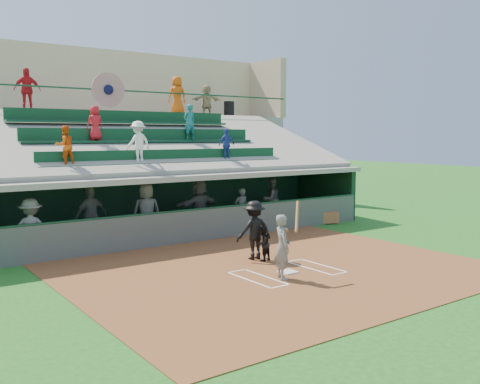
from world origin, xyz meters
TOP-DOWN VIEW (x-y plane):
  - ground at (0.00, 0.00)m, footprint 100.00×100.00m
  - dirt_slab at (0.00, 0.50)m, footprint 11.00×9.00m
  - home_plate at (0.00, 0.00)m, footprint 0.43×0.43m
  - batters_box_chalk at (0.00, 0.00)m, footprint 2.65×1.85m
  - dugout_floor at (0.00, 6.75)m, footprint 16.00×3.50m
  - concourse_slab at (0.00, 13.50)m, footprint 20.00×3.00m
  - grandstand at (-0.01, 10.51)m, footprint 20.40×10.40m
  - batter_at_plate at (-0.54, -0.40)m, footprint 0.92×0.77m
  - catcher at (0.27, 1.41)m, footprint 0.56×0.48m
  - home_umpire at (0.21, 1.75)m, footprint 1.19×0.78m
  - dugout_bench at (-0.21, 8.07)m, footprint 14.49×6.76m
  - dugout_player_a at (-5.12, 5.40)m, footprint 1.30×0.99m
  - dugout_player_b at (-2.94, 6.46)m, footprint 1.21×0.72m
  - dugout_player_c at (-1.12, 6.08)m, footprint 1.08×0.84m
  - dugout_player_d at (1.13, 6.32)m, footprint 1.92×0.93m
  - dugout_player_e at (2.90, 6.10)m, footprint 0.60×0.42m
  - dugout_player_f at (4.97, 6.83)m, footprint 0.91×0.73m
  - trash_bin at (7.14, 13.06)m, footprint 0.55×0.55m
  - concourse_staff_a at (-3.22, 12.59)m, footprint 1.11×0.63m
  - concourse_staff_b at (3.58, 12.27)m, footprint 0.96×0.68m
  - concourse_staff_c at (5.78, 13.13)m, footprint 1.58×0.96m

SIDE VIEW (x-z plane):
  - ground at x=0.00m, z-range 0.00..0.00m
  - dirt_slab at x=0.00m, z-range 0.00..0.02m
  - dugout_floor at x=0.00m, z-range 0.00..0.04m
  - batters_box_chalk at x=0.00m, z-range 0.02..0.03m
  - home_plate at x=0.00m, z-range 0.02..0.05m
  - dugout_bench at x=-0.21m, z-range 0.04..0.51m
  - catcher at x=0.27m, z-range 0.02..1.03m
  - dugout_player_e at x=2.90m, z-range 0.04..1.60m
  - batter_at_plate at x=-0.54m, z-range -0.12..1.83m
  - home_umpire at x=0.21m, z-range 0.02..1.74m
  - dugout_player_a at x=-5.12m, z-range 0.04..1.82m
  - dugout_player_f at x=4.97m, z-range 0.04..1.84m
  - dugout_player_b at x=-2.94m, z-range 0.04..1.98m
  - dugout_player_c at x=-1.12m, z-range 0.04..2.01m
  - dugout_player_d at x=1.13m, z-range 0.04..2.03m
  - grandstand at x=-0.01m, z-range -1.64..6.16m
  - concourse_slab at x=0.00m, z-range 0.00..4.60m
  - trash_bin at x=7.14m, z-range 4.60..5.42m
  - concourse_staff_c at x=5.78m, z-range 4.60..6.22m
  - concourse_staff_a at x=-3.22m, z-range 4.60..6.37m
  - concourse_staff_b at x=3.58m, z-range 4.60..6.44m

